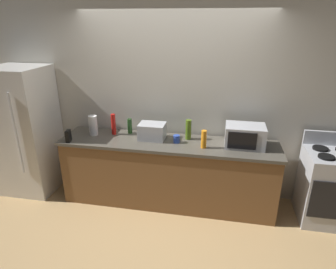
# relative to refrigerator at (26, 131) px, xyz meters

# --- Properties ---
(ground_plane) EXTENTS (8.00, 8.00, 0.00)m
(ground_plane) POSITION_rel_refrigerator_xyz_m (2.05, -0.40, -0.90)
(ground_plane) COLOR tan
(back_wall) EXTENTS (6.40, 0.10, 2.70)m
(back_wall) POSITION_rel_refrigerator_xyz_m (2.05, 0.41, 0.45)
(back_wall) COLOR beige
(back_wall) RESTS_ON ground_plane
(counter_run) EXTENTS (2.84, 0.64, 0.90)m
(counter_run) POSITION_rel_refrigerator_xyz_m (2.05, 0.00, -0.45)
(counter_run) COLOR brown
(counter_run) RESTS_ON ground_plane
(refrigerator) EXTENTS (0.72, 0.73, 1.80)m
(refrigerator) POSITION_rel_refrigerator_xyz_m (0.00, 0.00, 0.00)
(refrigerator) COLOR white
(refrigerator) RESTS_ON ground_plane
(stove_range) EXTENTS (0.60, 0.61, 1.08)m
(stove_range) POSITION_rel_refrigerator_xyz_m (4.05, 0.00, -0.44)
(stove_range) COLOR #B7BABF
(stove_range) RESTS_ON ground_plane
(microwave) EXTENTS (0.48, 0.35, 0.27)m
(microwave) POSITION_rel_refrigerator_xyz_m (3.01, 0.05, 0.13)
(microwave) COLOR #B7BABF
(microwave) RESTS_ON counter_run
(toaster_oven) EXTENTS (0.34, 0.26, 0.21)m
(toaster_oven) POSITION_rel_refrigerator_xyz_m (1.83, 0.06, 0.10)
(toaster_oven) COLOR #B7BABF
(toaster_oven) RESTS_ON counter_run
(paper_towel_roll) EXTENTS (0.12, 0.12, 0.27)m
(paper_towel_roll) POSITION_rel_refrigerator_xyz_m (1.00, 0.05, 0.13)
(paper_towel_roll) COLOR white
(paper_towel_roll) RESTS_ON counter_run
(cordless_phone) EXTENTS (0.07, 0.12, 0.15)m
(cordless_phone) POSITION_rel_refrigerator_xyz_m (0.78, -0.23, 0.07)
(cordless_phone) COLOR black
(cordless_phone) RESTS_ON counter_run
(bottle_olive_oil) EXTENTS (0.08, 0.08, 0.26)m
(bottle_olive_oil) POSITION_rel_refrigerator_xyz_m (2.29, 0.14, 0.13)
(bottle_olive_oil) COLOR #4C6B19
(bottle_olive_oil) RESTS_ON counter_run
(bottle_hot_sauce) EXTENTS (0.06, 0.06, 0.29)m
(bottle_hot_sauce) POSITION_rel_refrigerator_xyz_m (1.27, 0.12, 0.14)
(bottle_hot_sauce) COLOR red
(bottle_hot_sauce) RESTS_ON counter_run
(bottle_wine) EXTENTS (0.06, 0.06, 0.21)m
(bottle_wine) POSITION_rel_refrigerator_xyz_m (1.47, 0.20, 0.10)
(bottle_wine) COLOR #1E3F19
(bottle_wine) RESTS_ON counter_run
(bottle_dish_soap) EXTENTS (0.07, 0.07, 0.23)m
(bottle_dish_soap) POSITION_rel_refrigerator_xyz_m (2.52, -0.10, 0.11)
(bottle_dish_soap) COLOR orange
(bottle_dish_soap) RESTS_ON counter_run
(mug_blue) EXTENTS (0.08, 0.08, 0.10)m
(mug_blue) POSITION_rel_refrigerator_xyz_m (2.16, -0.01, 0.05)
(mug_blue) COLOR #2D4CB2
(mug_blue) RESTS_ON counter_run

